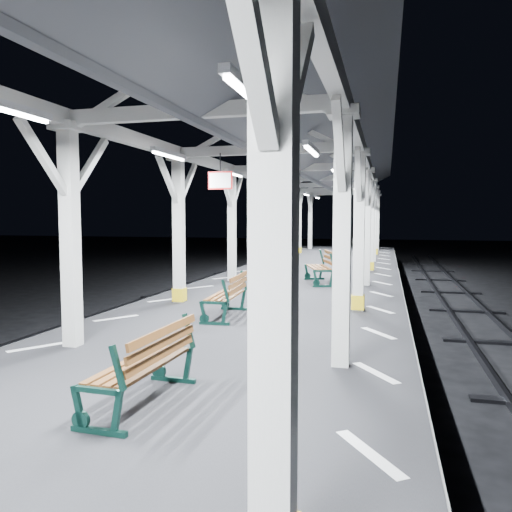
% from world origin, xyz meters
% --- Properties ---
extents(ground, '(120.00, 120.00, 0.00)m').
position_xyz_m(ground, '(0.00, 0.00, 0.00)').
color(ground, black).
rests_on(ground, ground).
extents(platform, '(6.00, 50.00, 1.00)m').
position_xyz_m(platform, '(0.00, 0.00, 0.50)').
color(platform, black).
rests_on(platform, ground).
extents(hazard_stripes_left, '(1.00, 48.00, 0.01)m').
position_xyz_m(hazard_stripes_left, '(-2.45, 0.00, 1.00)').
color(hazard_stripes_left, silver).
rests_on(hazard_stripes_left, platform).
extents(hazard_stripes_right, '(1.00, 48.00, 0.01)m').
position_xyz_m(hazard_stripes_right, '(2.45, 0.00, 1.00)').
color(hazard_stripes_right, silver).
rests_on(hazard_stripes_right, platform).
extents(track_left, '(2.20, 60.00, 0.16)m').
position_xyz_m(track_left, '(-5.00, 0.00, 0.08)').
color(track_left, '#2D2D33').
rests_on(track_left, ground).
extents(canopy, '(5.40, 49.00, 4.65)m').
position_xyz_m(canopy, '(0.00, -0.02, 4.56)').
color(canopy, silver).
rests_on(canopy, platform).
extents(bench_near, '(0.64, 1.57, 0.84)m').
position_xyz_m(bench_near, '(0.21, -3.90, 1.45)').
color(bench_near, '#0D3029').
rests_on(bench_near, platform).
extents(bench_mid, '(0.68, 1.60, 0.85)m').
position_xyz_m(bench_mid, '(-0.38, 0.67, 1.45)').
color(bench_mid, '#0D3029').
rests_on(bench_mid, platform).
extents(bench_far, '(1.13, 1.87, 0.95)m').
position_xyz_m(bench_far, '(0.74, 6.14, 1.51)').
color(bench_far, '#0D3029').
rests_on(bench_far, platform).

